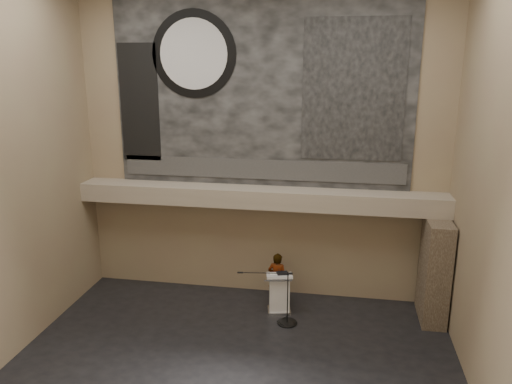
# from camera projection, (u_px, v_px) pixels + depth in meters

# --- Properties ---
(floor) EXTENTS (10.00, 10.00, 0.00)m
(floor) POSITION_uv_depth(u_px,v_px,m) (231.00, 371.00, 10.88)
(floor) COLOR black
(floor) RESTS_ON ground
(wall_back) EXTENTS (10.00, 0.02, 8.50)m
(wall_back) POSITION_uv_depth(u_px,v_px,m) (261.00, 147.00, 13.57)
(wall_back) COLOR #866D55
(wall_back) RESTS_ON floor
(wall_front) EXTENTS (10.00, 0.02, 8.50)m
(wall_front) POSITION_uv_depth(u_px,v_px,m) (153.00, 262.00, 5.96)
(wall_front) COLOR #866D55
(wall_front) RESTS_ON floor
(wall_right) EXTENTS (0.02, 8.00, 8.50)m
(wall_right) POSITION_uv_depth(u_px,v_px,m) (500.00, 194.00, 8.94)
(wall_right) COLOR #866D55
(wall_right) RESTS_ON floor
(soffit) EXTENTS (10.00, 0.80, 0.50)m
(soffit) POSITION_uv_depth(u_px,v_px,m) (259.00, 197.00, 13.53)
(soffit) COLOR gray
(soffit) RESTS_ON wall_back
(sprinkler_left) EXTENTS (0.04, 0.04, 0.06)m
(sprinkler_left) POSITION_uv_depth(u_px,v_px,m) (201.00, 205.00, 13.82)
(sprinkler_left) COLOR #B2893D
(sprinkler_left) RESTS_ON soffit
(sprinkler_right) EXTENTS (0.04, 0.04, 0.06)m
(sprinkler_right) POSITION_uv_depth(u_px,v_px,m) (329.00, 211.00, 13.24)
(sprinkler_right) COLOR #B2893D
(sprinkler_right) RESTS_ON soffit
(banner) EXTENTS (8.00, 0.05, 5.00)m
(banner) POSITION_uv_depth(u_px,v_px,m) (261.00, 93.00, 13.17)
(banner) COLOR black
(banner) RESTS_ON wall_back
(banner_text_strip) EXTENTS (7.76, 0.02, 0.55)m
(banner_text_strip) POSITION_uv_depth(u_px,v_px,m) (261.00, 169.00, 13.66)
(banner_text_strip) COLOR #303030
(banner_text_strip) RESTS_ON banner
(banner_clock_rim) EXTENTS (2.30, 0.02, 2.30)m
(banner_clock_rim) POSITION_uv_depth(u_px,v_px,m) (194.00, 54.00, 13.16)
(banner_clock_rim) COLOR black
(banner_clock_rim) RESTS_ON banner
(banner_clock_face) EXTENTS (1.84, 0.02, 1.84)m
(banner_clock_face) POSITION_uv_depth(u_px,v_px,m) (193.00, 54.00, 13.15)
(banner_clock_face) COLOR silver
(banner_clock_face) RESTS_ON banner
(banner_building_print) EXTENTS (2.60, 0.02, 3.60)m
(banner_building_print) POSITION_uv_depth(u_px,v_px,m) (354.00, 91.00, 12.71)
(banner_building_print) COLOR black
(banner_building_print) RESTS_ON banner
(banner_brick_print) EXTENTS (1.10, 0.02, 3.20)m
(banner_brick_print) POSITION_uv_depth(u_px,v_px,m) (139.00, 103.00, 13.77)
(banner_brick_print) COLOR black
(banner_brick_print) RESTS_ON banner
(stone_pier) EXTENTS (0.60, 1.40, 2.70)m
(stone_pier) POSITION_uv_depth(u_px,v_px,m) (434.00, 270.00, 12.75)
(stone_pier) COLOR #433629
(stone_pier) RESTS_ON floor
(lectern) EXTENTS (0.76, 0.60, 1.13)m
(lectern) POSITION_uv_depth(u_px,v_px,m) (279.00, 293.00, 13.26)
(lectern) COLOR silver
(lectern) RESTS_ON floor
(binder) EXTENTS (0.36, 0.32, 0.04)m
(binder) POSITION_uv_depth(u_px,v_px,m) (282.00, 273.00, 13.13)
(binder) COLOR black
(binder) RESTS_ON lectern
(papers) EXTENTS (0.23, 0.29, 0.00)m
(papers) POSITION_uv_depth(u_px,v_px,m) (274.00, 274.00, 13.10)
(papers) COLOR white
(papers) RESTS_ON lectern
(speaker_person) EXTENTS (0.60, 0.45, 1.48)m
(speaker_person) POSITION_uv_depth(u_px,v_px,m) (277.00, 279.00, 13.70)
(speaker_person) COLOR silver
(speaker_person) RESTS_ON floor
(mic_stand) EXTENTS (1.52, 0.52, 1.43)m
(mic_stand) POSITION_uv_depth(u_px,v_px,m) (285.00, 316.00, 12.79)
(mic_stand) COLOR black
(mic_stand) RESTS_ON floor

